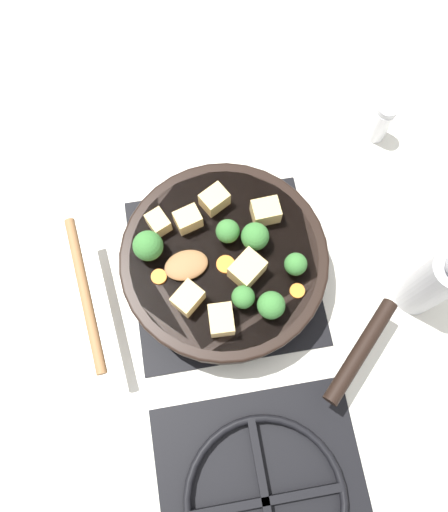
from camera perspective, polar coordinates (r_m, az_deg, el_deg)
The scene contains 23 objects.
ground_plane at distance 0.86m, azimuth 0.00°, elevation -1.79°, with size 2.40×2.40×0.00m, color silver.
front_burner_grate at distance 0.85m, azimuth 0.00°, elevation -1.56°, with size 0.31×0.31×0.03m.
rear_burner_grate at distance 0.82m, azimuth 4.71°, elevation -26.05°, with size 0.31×0.31×0.03m.
skillet_pan at distance 0.80m, azimuth 0.13°, elevation -0.67°, with size 0.41×0.41×0.06m.
wooden_spoon at distance 0.77m, azimuth -10.93°, elevation -2.87°, with size 0.22×0.25×0.02m.
tofu_cube_center_large at distance 0.79m, azimuth -7.51°, elevation 3.81°, with size 0.04×0.03×0.03m, color #DBB770.
tofu_cube_near_handle at distance 0.79m, azimuth 4.78°, elevation 5.09°, with size 0.04×0.03×0.03m, color #DBB770.
tofu_cube_east_chunk at distance 0.79m, azimuth -1.27°, elevation 6.44°, with size 0.04×0.03×0.03m, color #DBB770.
tofu_cube_west_chunk at distance 0.78m, azimuth -4.15°, elevation 4.19°, with size 0.04×0.03×0.03m, color #DBB770.
tofu_cube_back_piece at distance 0.73m, azimuth -0.32°, elevation -7.31°, with size 0.04×0.03×0.03m, color #DBB770.
tofu_cube_front_piece at distance 0.75m, azimuth 2.66°, elevation -1.54°, with size 0.05×0.04×0.04m, color #DBB770.
tofu_cube_mid_small at distance 0.74m, azimuth -4.15°, elevation -4.85°, with size 0.04×0.03×0.03m, color #DBB770.
broccoli_floret_near_spoon at distance 0.76m, azimuth -8.68°, elevation 1.16°, with size 0.05×0.05×0.05m.
broccoli_floret_center_top at distance 0.76m, azimuth 3.57°, elevation 2.24°, with size 0.04×0.04×0.05m.
broccoli_floret_east_rim at distance 0.73m, azimuth 2.21°, elevation -4.72°, with size 0.03×0.03×0.04m.
broccoli_floret_west_rim at distance 0.76m, azimuth 0.42°, elevation 2.84°, with size 0.04×0.04×0.04m.
broccoli_floret_north_edge at distance 0.73m, azimuth 5.41°, elevation -5.63°, with size 0.04×0.04×0.05m.
broccoli_floret_south_cluster at distance 0.75m, azimuth 8.18°, elevation -0.94°, with size 0.03×0.03×0.04m.
carrot_slice_orange_thin at distance 0.77m, azimuth -0.04°, elevation -1.00°, with size 0.03×0.03×0.01m, color orange.
carrot_slice_near_center at distance 0.77m, azimuth -7.45°, elevation -2.36°, with size 0.02×0.02×0.01m, color orange.
carrot_slice_edge_slice at distance 0.77m, azimuth 8.36°, elevation -3.96°, with size 0.02×0.02×0.01m, color orange.
pepper_mill at distance 0.82m, azimuth 22.89°, elevation -2.79°, with size 0.06×0.06×0.20m.
salt_shaker at distance 0.98m, azimuth 17.49°, elevation 14.38°, with size 0.04×0.04×0.09m.
Camera 1 is at (0.04, 0.24, 0.82)m, focal length 35.00 mm.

